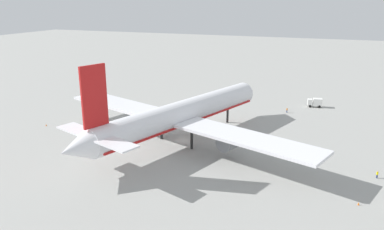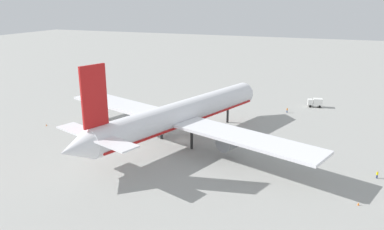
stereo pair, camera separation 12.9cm
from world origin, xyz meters
The scene contains 7 objects.
ground_plane centered at (0.00, 0.00, 0.00)m, with size 600.00×600.00×0.00m, color #9E9E99.
airliner centered at (-1.18, 0.44, 7.45)m, with size 68.61×77.34×23.92m.
service_truck_0 centered at (47.42, -30.32, 1.66)m, with size 3.13×5.14×3.07m.
ground_worker_0 centered at (-5.46, -46.74, 0.82)m, with size 0.51×0.51×1.62m.
ground_worker_2 centered at (36.75, -22.13, 0.85)m, with size 0.50×0.50×1.67m.
traffic_cone_0 centered at (-3.71, 43.11, 0.28)m, with size 0.36×0.36×0.55m, color orange.
traffic_cone_1 centered at (-18.76, -42.83, 0.28)m, with size 0.36×0.36×0.55m, color orange.
Camera 2 is at (-87.07, -36.85, 36.28)m, focal length 35.23 mm.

